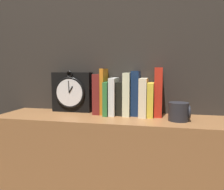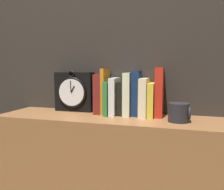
# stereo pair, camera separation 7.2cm
# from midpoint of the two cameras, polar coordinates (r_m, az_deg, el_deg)

# --- Properties ---
(wall_back) EXTENTS (6.00, 0.05, 2.60)m
(wall_back) POSITION_cam_midpoint_polar(r_m,az_deg,el_deg) (1.29, 0.09, 14.59)
(wall_back) COLOR #2D2823
(wall_back) RESTS_ON ground_plane
(clock) EXTENTS (0.23, 0.08, 0.24)m
(clock) POSITION_cam_midpoint_polar(r_m,az_deg,el_deg) (1.29, -11.97, 0.76)
(clock) COLOR black
(clock) RESTS_ON bookshelf
(book_slot0_maroon) EXTENTS (0.04, 0.12, 0.22)m
(book_slot0_maroon) POSITION_cam_midpoint_polar(r_m,az_deg,el_deg) (1.21, -5.19, 0.30)
(book_slot0_maroon) COLOR maroon
(book_slot0_maroon) RESTS_ON bookshelf
(book_slot1_orange) EXTENTS (0.02, 0.12, 0.25)m
(book_slot1_orange) POSITION_cam_midpoint_polar(r_m,az_deg,el_deg) (1.20, -3.82, 0.98)
(book_slot1_orange) COLOR orange
(book_slot1_orange) RESTS_ON bookshelf
(book_slot2_green) EXTENTS (0.02, 0.15, 0.18)m
(book_slot2_green) POSITION_cam_midpoint_polar(r_m,az_deg,el_deg) (1.18, -2.81, -0.81)
(book_slot2_green) COLOR #2F7336
(book_slot2_green) RESTS_ON bookshelf
(book_slot3_white) EXTENTS (0.03, 0.14, 0.20)m
(book_slot3_white) POSITION_cam_midpoint_polar(r_m,az_deg,el_deg) (1.18, -1.24, -0.32)
(book_slot3_white) COLOR silver
(book_slot3_white) RESTS_ON bookshelf
(book_slot4_black) EXTENTS (0.03, 0.12, 0.18)m
(book_slot4_black) POSITION_cam_midpoint_polar(r_m,az_deg,el_deg) (1.18, 0.60, -0.83)
(book_slot4_black) COLOR black
(book_slot4_black) RESTS_ON bookshelf
(book_slot5_cream) EXTENTS (0.04, 0.14, 0.23)m
(book_slot5_cream) POSITION_cam_midpoint_polar(r_m,az_deg,el_deg) (1.17, 2.35, 0.26)
(book_slot5_cream) COLOR beige
(book_slot5_cream) RESTS_ON bookshelf
(book_slot6_navy) EXTENTS (0.04, 0.12, 0.24)m
(book_slot6_navy) POSITION_cam_midpoint_polar(r_m,az_deg,el_deg) (1.17, 4.43, 0.51)
(book_slot6_navy) COLOR #132649
(book_slot6_navy) RESTS_ON bookshelf
(book_slot7_cream) EXTENTS (0.04, 0.15, 0.20)m
(book_slot7_cream) POSITION_cam_midpoint_polar(r_m,az_deg,el_deg) (1.15, 6.43, -0.57)
(book_slot7_cream) COLOR beige
(book_slot7_cream) RESTS_ON bookshelf
(book_slot8_yellow) EXTENTS (0.03, 0.14, 0.17)m
(book_slot8_yellow) POSITION_cam_midpoint_polar(r_m,az_deg,el_deg) (1.15, 8.28, -1.16)
(book_slot8_yellow) COLOR gold
(book_slot8_yellow) RESTS_ON bookshelf
(book_slot9_red) EXTENTS (0.04, 0.12, 0.25)m
(book_slot9_red) POSITION_cam_midpoint_polar(r_m,az_deg,el_deg) (1.16, 10.26, 0.79)
(book_slot9_red) COLOR red
(book_slot9_red) RESTS_ON bookshelf
(mug) EXTENTS (0.10, 0.09, 0.09)m
(mug) POSITION_cam_midpoint_polar(r_m,az_deg,el_deg) (1.07, 15.31, -4.24)
(mug) COLOR #232328
(mug) RESTS_ON bookshelf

